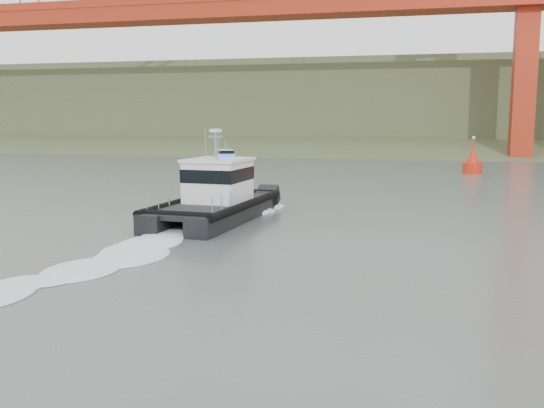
% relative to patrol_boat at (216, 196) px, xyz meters
% --- Properties ---
extents(ground, '(400.00, 400.00, 0.00)m').
position_rel_patrol_boat_xyz_m(ground, '(7.28, -16.72, -1.39)').
color(ground, '#47554F').
rests_on(ground, ground).
extents(headlands, '(500.00, 105.36, 27.12)m').
position_rel_patrol_boat_xyz_m(headlands, '(7.28, 108.78, 5.66)').
color(headlands, '#3A4A2A').
rests_on(headlands, ground).
extents(patrol_boat, '(5.00, 11.71, 5.55)m').
position_rel_patrol_boat_xyz_m(patrol_boat, '(0.00, 0.00, 0.00)').
color(patrol_boat, black).
rests_on(patrol_boat, ground).
extents(motorboat, '(4.83, 7.01, 3.68)m').
position_rel_patrol_boat_xyz_m(motorboat, '(-10.14, 32.44, -0.47)').
color(motorboat, white).
rests_on(motorboat, ground).
extents(nav_buoy, '(2.05, 2.05, 4.27)m').
position_rel_patrol_boat_xyz_m(nav_buoy, '(17.14, 35.03, -0.27)').
color(nav_buoy, red).
rests_on(nav_buoy, ground).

